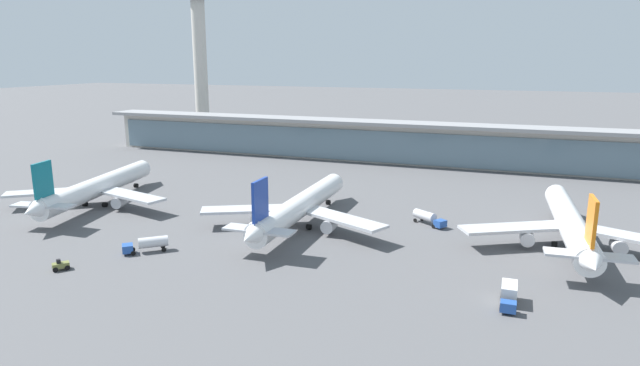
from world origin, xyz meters
The scene contains 10 objects.
ground_plane centered at (0.00, 0.00, 0.00)m, with size 1200.00×1200.00×0.00m, color #515154.
airliner_left_stand centered at (-55.47, 1.81, 4.74)m, with size 42.63×56.16×15.05m.
airliner_centre_stand centered at (0.63, 3.20, 4.74)m, with size 43.46×56.42×15.05m.
airliner_right_stand centered at (56.59, 10.14, 4.74)m, with size 43.38×56.52×15.05m.
service_truck_near_nose_blue centered at (-20.87, -22.58, 1.71)m, with size 7.97×7.34×2.95m.
service_truck_mid_apron_blue centered at (46.18, -22.49, 1.69)m, with size 2.46×7.33×3.10m.
service_truck_by_tail_blue centered at (27.46, 14.95, 1.71)m, with size 8.38×6.68×2.95m.
service_truck_on_taxiway_olive centered at (-29.49, -35.83, 0.87)m, with size 3.12×3.30×2.05m.
terminal_building centered at (0.00, 86.63, 7.87)m, with size 233.09×12.80×15.20m.
control_tower centered at (-100.41, 122.45, 41.73)m, with size 12.00×12.00×76.70m.
Camera 1 is at (46.29, -105.02, 36.91)m, focal length 30.48 mm.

